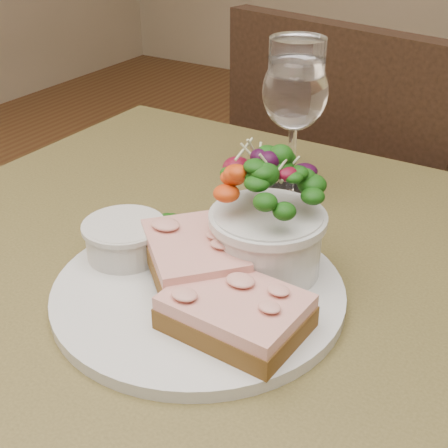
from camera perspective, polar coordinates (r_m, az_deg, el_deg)
The scene contains 9 objects.
cafe_table at distance 0.65m, azimuth -1.23°, elevation -13.69°, with size 0.80×0.80×0.75m.
chair_far at distance 1.37m, azimuth 12.43°, elevation -7.14°, with size 0.50×0.50×0.90m.
dinner_plate at distance 0.58m, azimuth -2.34°, elevation -6.19°, with size 0.27×0.27×0.01m, color silver.
sandwich_front at distance 0.52m, azimuth 1.07°, elevation -8.04°, with size 0.12×0.09×0.03m.
sandwich_back at distance 0.58m, azimuth -2.75°, elevation -2.87°, with size 0.14×0.13×0.03m.
ramekin at distance 0.62m, azimuth -9.09°, elevation -1.24°, with size 0.08×0.08×0.04m.
salad_bowl at distance 0.57m, azimuth 4.04°, elevation 0.82°, with size 0.10×0.10×0.13m.
garnish at distance 0.66m, azimuth -5.34°, elevation -0.14°, with size 0.05×0.04×0.02m.
wine_glass at distance 0.73m, azimuth 6.51°, elevation 11.55°, with size 0.08×0.08×0.18m.
Camera 1 is at (0.26, -0.40, 1.09)m, focal length 50.00 mm.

